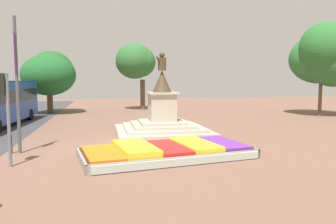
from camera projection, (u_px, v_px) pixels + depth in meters
name	position (u px, v px, depth m)	size (l,w,h in m)	color
ground_plane	(133.00, 147.00, 16.03)	(83.53, 83.53, 0.00)	brown
flower_planter	(167.00, 151.00, 13.86)	(7.60, 4.58, 0.60)	#38281C
statue_monument	(162.00, 117.00, 20.65)	(5.69, 5.69, 4.96)	#B2A893
traffic_light_near_crossing	(4.00, 102.00, 12.03)	(0.42, 0.31, 3.50)	slate
banner_pole	(17.00, 82.00, 14.26)	(0.14, 0.61, 6.00)	#4C5156
kerb_bollard_mid_a	(11.00, 144.00, 14.43)	(0.12, 0.12, 0.87)	#2D2D33
park_tree_far_left	(50.00, 74.00, 31.69)	(5.07, 5.97, 6.10)	brown
park_tree_behind_statue	(137.00, 62.00, 35.51)	(4.33, 4.42, 7.19)	brown
park_tree_far_right	(327.00, 57.00, 29.36)	(6.13, 6.46, 8.30)	brown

